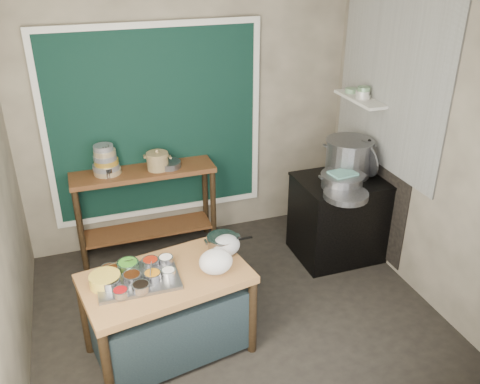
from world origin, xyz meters
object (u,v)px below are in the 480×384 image
object	(u,v)px
utensil_cup	(108,171)
ceramic_crock	(158,162)
condiment_tray	(138,279)
yellow_basin	(105,280)
prep_table	(169,314)
stove_block	(340,219)
stock_pot	(348,158)
steamer	(342,181)
saucepan	(222,244)
back_counter	(147,211)

from	to	relation	value
utensil_cup	ceramic_crock	world-z (taller)	ceramic_crock
condiment_tray	yellow_basin	world-z (taller)	yellow_basin
prep_table	stove_block	distance (m)	2.17
stock_pot	steamer	world-z (taller)	stock_pot
prep_table	utensil_cup	xyz separation A→B (m)	(-0.25, 1.56, 0.62)
stove_block	saucepan	xyz separation A→B (m)	(-1.49, -0.67, 0.40)
condiment_tray	stock_pot	xyz separation A→B (m)	(2.29, 0.93, 0.31)
prep_table	saucepan	bearing A→B (deg)	9.43
back_counter	stock_pot	distance (m)	2.16
prep_table	saucepan	xyz separation A→B (m)	(0.51, 0.18, 0.45)
utensil_cup	saucepan	bearing A→B (deg)	-61.19
prep_table	saucepan	size ratio (longest dim) A/B	4.86
saucepan	condiment_tray	bearing A→B (deg)	-167.78
back_counter	utensil_cup	size ratio (longest dim) A/B	8.99
yellow_basin	ceramic_crock	size ratio (longest dim) A/B	0.99
saucepan	utensil_cup	world-z (taller)	utensil_cup
back_counter	stove_block	world-z (taller)	back_counter
prep_table	yellow_basin	distance (m)	0.61
stove_block	steamer	world-z (taller)	steamer
condiment_tray	stock_pot	size ratio (longest dim) A/B	1.24
back_counter	ceramic_crock	distance (m)	0.58
prep_table	utensil_cup	size ratio (longest dim) A/B	7.75
back_counter	stock_pot	world-z (taller)	stock_pot
stock_pot	steamer	distance (m)	0.33
prep_table	stove_block	world-z (taller)	stove_block
condiment_tray	steamer	world-z (taller)	steamer
utensil_cup	stock_pot	xyz separation A→B (m)	(2.32, -0.62, 0.07)
back_counter	utensil_cup	xyz separation A→B (m)	(-0.35, -0.02, 0.52)
ceramic_crock	saucepan	bearing A→B (deg)	-79.33
prep_table	stock_pot	bearing A→B (deg)	14.36
stove_block	ceramic_crock	distance (m)	1.98
stove_block	saucepan	distance (m)	1.68
yellow_basin	utensil_cup	xyz separation A→B (m)	(0.20, 1.53, 0.20)
stock_pot	steamer	xyz separation A→B (m)	(-0.19, -0.24, -0.12)
saucepan	utensil_cup	size ratio (longest dim) A/B	1.60
condiment_tray	stock_pot	bearing A→B (deg)	22.13
prep_table	condiment_tray	world-z (taller)	condiment_tray
yellow_basin	prep_table	bearing A→B (deg)	-3.61
stove_block	stock_pot	distance (m)	0.66
saucepan	stock_pot	distance (m)	1.76
stock_pot	utensil_cup	bearing A→B (deg)	165.15
back_counter	condiment_tray	bearing A→B (deg)	-101.07
prep_table	utensil_cup	world-z (taller)	utensil_cup
stove_block	stock_pot	size ratio (longest dim) A/B	1.86
steamer	back_counter	bearing A→B (deg)	153.69
prep_table	back_counter	size ratio (longest dim) A/B	0.86
prep_table	condiment_tray	size ratio (longest dim) A/B	2.08
stove_block	ceramic_crock	size ratio (longest dim) A/B	3.84
saucepan	utensil_cup	bearing A→B (deg)	117.71
condiment_tray	steamer	distance (m)	2.21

